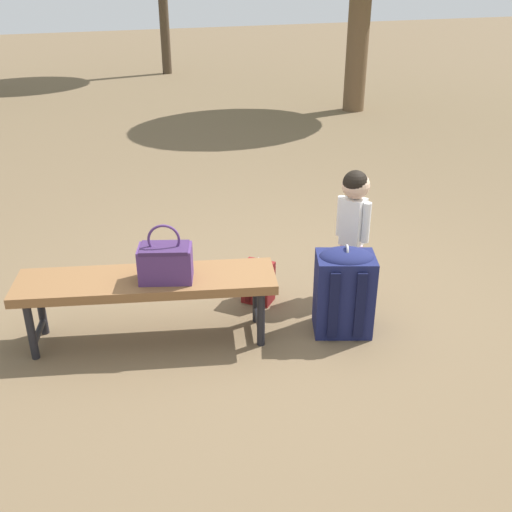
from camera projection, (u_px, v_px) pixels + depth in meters
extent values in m
plane|color=brown|center=(273.00, 312.00, 4.20)|extent=(40.00, 40.00, 0.00)
cube|color=brown|center=(146.00, 282.00, 3.72)|extent=(1.65, 0.80, 0.06)
cylinder|color=black|center=(256.00, 296.00, 4.01)|extent=(0.05, 0.05, 0.39)
cylinder|color=black|center=(261.00, 318.00, 3.76)|extent=(0.05, 0.05, 0.39)
cylinder|color=black|center=(41.00, 307.00, 3.88)|extent=(0.05, 0.05, 0.39)
cylinder|color=black|center=(31.00, 331.00, 3.63)|extent=(0.05, 0.05, 0.39)
cylinder|color=black|center=(259.00, 319.00, 3.93)|extent=(0.11, 0.28, 0.04)
cylinder|color=black|center=(39.00, 332.00, 3.80)|extent=(0.11, 0.28, 0.04)
cube|color=#4C2D66|center=(166.00, 264.00, 3.63)|extent=(0.36, 0.27, 0.22)
cube|color=#39224C|center=(164.00, 248.00, 3.59)|extent=(0.33, 0.27, 0.02)
torus|color=#4C2D66|center=(164.00, 240.00, 3.56)|extent=(0.19, 0.08, 0.20)
cylinder|color=#E5B2C6|center=(344.00, 267.00, 4.38)|extent=(0.08, 0.08, 0.40)
cylinder|color=#E5B2C6|center=(355.00, 270.00, 4.33)|extent=(0.08, 0.08, 0.40)
ellipsoid|color=white|center=(344.00, 287.00, 4.48)|extent=(0.10, 0.09, 0.04)
ellipsoid|color=white|center=(355.00, 291.00, 4.43)|extent=(0.10, 0.09, 0.04)
cube|color=white|center=(353.00, 221.00, 4.20)|extent=(0.18, 0.19, 0.34)
cylinder|color=white|center=(341.00, 216.00, 4.24)|extent=(0.06, 0.06, 0.29)
cylinder|color=white|center=(366.00, 223.00, 4.13)|extent=(0.06, 0.06, 0.29)
sphere|color=beige|center=(356.00, 185.00, 4.08)|extent=(0.19, 0.19, 0.19)
sphere|color=black|center=(355.00, 183.00, 4.06)|extent=(0.18, 0.18, 0.18)
cube|color=#191E4C|center=(344.00, 294.00, 3.88)|extent=(0.44, 0.38, 0.54)
ellipsoid|color=#191E4C|center=(346.00, 258.00, 3.77)|extent=(0.42, 0.36, 0.12)
cube|color=black|center=(340.00, 293.00, 4.06)|extent=(0.25, 0.13, 0.24)
cube|color=black|center=(334.00, 306.00, 3.75)|extent=(0.07, 0.04, 0.46)
cube|color=black|center=(360.00, 306.00, 3.75)|extent=(0.07, 0.04, 0.46)
torus|color=#B2B2B7|center=(347.00, 251.00, 3.75)|extent=(0.05, 0.09, 0.09)
cube|color=maroon|center=(258.00, 282.00, 4.28)|extent=(0.25, 0.25, 0.30)
ellipsoid|color=maroon|center=(258.00, 264.00, 4.21)|extent=(0.24, 0.24, 0.07)
cube|color=#4A1010|center=(263.00, 283.00, 4.37)|extent=(0.12, 0.11, 0.14)
cube|color=#4A1010|center=(248.00, 286.00, 4.23)|extent=(0.03, 0.03, 0.26)
cube|color=#4A1010|center=(260.00, 289.00, 4.19)|extent=(0.03, 0.03, 0.26)
torus|color=#B2B2B7|center=(258.00, 261.00, 4.20)|extent=(0.04, 0.04, 0.05)
cylinder|color=brown|center=(358.00, 32.00, 9.43)|extent=(0.35, 0.35, 2.44)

